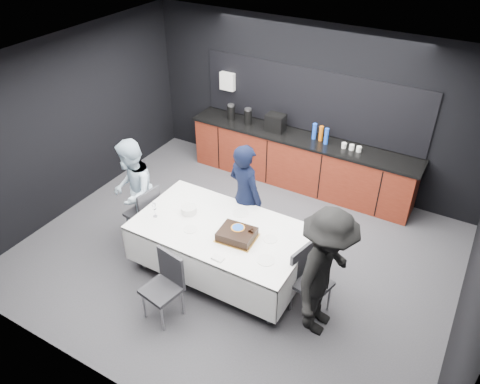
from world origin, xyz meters
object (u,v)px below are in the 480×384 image
(chair_left, at_px, (146,211))
(person_left, at_px, (133,192))
(person_center, at_px, (245,196))
(chair_near, at_px, (166,282))
(champagne_flute, at_px, (154,207))
(plate_stack, at_px, (189,210))
(person_right, at_px, (325,274))
(chair_right, at_px, (307,276))
(party_table, at_px, (221,235))
(cake_assembly, at_px, (237,234))

(chair_left, xyz_separation_m, person_left, (-0.19, -0.01, 0.28))
(chair_left, distance_m, person_center, 1.50)
(chair_near, distance_m, person_left, 1.70)
(chair_near, relative_size, person_center, 0.55)
(champagne_flute, relative_size, chair_near, 0.24)
(plate_stack, relative_size, person_center, 0.13)
(person_left, relative_size, person_right, 0.93)
(champagne_flute, xyz_separation_m, chair_right, (2.18, 0.22, -0.40))
(plate_stack, xyz_separation_m, person_right, (2.10, -0.27, 0.04))
(chair_left, relative_size, person_right, 0.53)
(chair_right, relative_size, person_center, 0.55)
(chair_right, bearing_deg, plate_stack, 177.45)
(champagne_flute, distance_m, chair_left, 0.66)
(champagne_flute, xyz_separation_m, chair_left, (-0.44, 0.28, -0.40))
(chair_near, bearing_deg, person_right, 23.68)
(plate_stack, bearing_deg, chair_near, -70.73)
(person_center, height_order, person_right, person_right)
(party_table, distance_m, chair_left, 1.35)
(person_left, bearing_deg, chair_left, 60.10)
(plate_stack, xyz_separation_m, champagne_flute, (-0.35, -0.30, 0.11))
(person_left, bearing_deg, champagne_flute, 34.72)
(cake_assembly, relative_size, person_center, 0.31)
(cake_assembly, height_order, person_left, person_left)
(chair_left, xyz_separation_m, chair_right, (2.61, -0.06, 0.00))
(chair_right, relative_size, chair_near, 1.00)
(chair_left, relative_size, person_left, 0.57)
(plate_stack, height_order, chair_right, chair_right)
(champagne_flute, bearing_deg, person_right, 0.67)
(party_table, bearing_deg, chair_near, -101.20)
(chair_left, relative_size, person_center, 0.55)
(chair_left, distance_m, person_left, 0.34)
(party_table, bearing_deg, person_right, -8.09)
(chair_near, height_order, person_center, person_center)
(person_left, bearing_deg, chair_near, 21.35)
(chair_near, relative_size, person_left, 0.57)
(party_table, xyz_separation_m, cake_assembly, (0.30, -0.09, 0.20))
(plate_stack, distance_m, chair_left, 0.84)
(champagne_flute, xyz_separation_m, person_center, (0.87, 0.96, -0.10))
(chair_left, xyz_separation_m, chair_near, (1.15, -1.01, 0.00))
(person_right, bearing_deg, person_center, 61.46)
(champagne_flute, distance_m, person_center, 1.30)
(person_center, bearing_deg, chair_near, 103.28)
(person_center, distance_m, person_right, 1.84)
(chair_left, height_order, chair_right, same)
(cake_assembly, xyz_separation_m, person_right, (1.25, -0.13, 0.03))
(party_table, xyz_separation_m, person_right, (1.55, -0.22, 0.23))
(party_table, distance_m, person_center, 0.74)
(champagne_flute, distance_m, chair_near, 1.10)
(plate_stack, distance_m, chair_near, 1.13)
(person_center, relative_size, person_left, 1.02)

